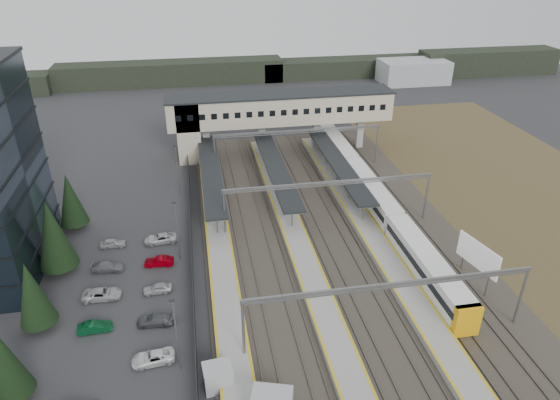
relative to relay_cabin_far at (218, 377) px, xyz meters
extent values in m
plane|color=#2B2B2D|center=(4.65, 10.73, -1.16)|extent=(220.00, 220.00, 0.00)
cylinder|color=black|center=(-17.35, 1.73, -0.56)|extent=(0.44, 0.44, 1.20)
cone|color=black|center=(-17.35, 1.73, 3.24)|extent=(3.54, 3.54, 6.80)
cylinder|color=black|center=(-17.35, 10.73, -0.56)|extent=(0.44, 0.44, 1.20)
cone|color=black|center=(-17.35, 10.73, 3.34)|extent=(3.64, 3.64, 7.00)
cylinder|color=black|center=(-17.35, 20.73, -0.56)|extent=(0.44, 0.44, 1.20)
cone|color=black|center=(-17.35, 20.73, 4.09)|extent=(4.42, 4.42, 8.50)
cylinder|color=black|center=(-17.35, 30.73, -0.56)|extent=(0.44, 0.44, 1.20)
cone|color=black|center=(-17.35, 30.73, 3.44)|extent=(3.74, 3.74, 7.20)
imported|color=#084120|center=(-11.85, 9.23, -0.60)|extent=(3.46, 1.38, 1.12)
imported|color=#B9B9B9|center=(-11.85, 14.53, -0.57)|extent=(4.31, 2.13, 1.17)
imported|color=slate|center=(-11.85, 19.83, -0.59)|extent=(4.00, 1.94, 1.12)
imported|color=#A1A1A4|center=(-11.85, 25.13, -0.60)|extent=(3.26, 1.32, 1.11)
imported|color=white|center=(-5.85, 3.93, -0.60)|extent=(4.19, 2.25, 1.12)
imported|color=#4B4D51|center=(-5.85, 9.23, -0.60)|extent=(3.95, 1.88, 1.11)
imported|color=#A9A9AD|center=(-5.85, 14.53, -0.60)|extent=(3.32, 1.50, 1.10)
imported|color=#86000B|center=(-5.85, 19.83, -0.58)|extent=(3.60, 1.52, 1.16)
imported|color=silver|center=(-5.85, 25.13, -0.57)|extent=(4.38, 2.27, 1.18)
cylinder|color=slate|center=(-3.35, 2.73, 2.84)|extent=(0.16, 0.16, 8.00)
cube|color=black|center=(-3.35, 2.73, 6.84)|extent=(0.50, 0.25, 0.15)
cylinder|color=slate|center=(-3.35, 20.73, 2.84)|extent=(0.16, 0.16, 8.00)
cube|color=black|center=(-3.35, 20.73, 6.84)|extent=(0.50, 0.25, 0.15)
cylinder|color=slate|center=(-3.35, 38.73, 2.84)|extent=(0.16, 0.16, 8.00)
cube|color=black|center=(-3.35, 38.73, 6.84)|extent=(0.50, 0.25, 0.15)
cube|color=#26282B|center=(-1.85, 15.73, -0.16)|extent=(0.08, 90.00, 2.00)
cube|color=#A5A8AB|center=(0.00, 0.00, 0.00)|extent=(2.74, 2.37, 2.31)
cube|color=#38342A|center=(16.65, 15.73, -1.06)|extent=(34.00, 90.00, 0.20)
cube|color=#59544C|center=(3.93, 15.73, -0.88)|extent=(0.08, 90.00, 0.14)
cube|color=#59544C|center=(5.37, 15.73, -0.88)|extent=(0.08, 90.00, 0.14)
cube|color=#59544C|center=(7.93, 15.73, -0.88)|extent=(0.08, 90.00, 0.14)
cube|color=#59544C|center=(9.37, 15.73, -0.88)|extent=(0.08, 90.00, 0.14)
cube|color=#59544C|center=(13.93, 15.73, -0.88)|extent=(0.08, 90.00, 0.14)
cube|color=#59544C|center=(15.37, 15.73, -0.88)|extent=(0.08, 90.00, 0.14)
cube|color=#59544C|center=(17.93, 15.73, -0.88)|extent=(0.08, 90.00, 0.14)
cube|color=#59544C|center=(19.37, 15.73, -0.88)|extent=(0.08, 90.00, 0.14)
cube|color=#59544C|center=(23.93, 15.73, -0.88)|extent=(0.08, 90.00, 0.14)
cube|color=#59544C|center=(25.37, 15.73, -0.88)|extent=(0.08, 90.00, 0.14)
cube|color=#59544C|center=(27.93, 15.73, -0.88)|extent=(0.08, 90.00, 0.14)
cube|color=#59544C|center=(29.37, 15.73, -0.88)|extent=(0.08, 90.00, 0.14)
cube|color=#9C9C96|center=(1.65, 15.73, -0.71)|extent=(3.20, 82.00, 0.90)
cube|color=gold|center=(0.20, 15.73, -0.25)|extent=(0.25, 82.00, 0.02)
cube|color=gold|center=(3.10, 15.73, -0.25)|extent=(0.25, 82.00, 0.02)
cube|color=#9C9C96|center=(11.65, 15.73, -0.71)|extent=(3.20, 82.00, 0.90)
cube|color=gold|center=(10.20, 15.73, -0.25)|extent=(0.25, 82.00, 0.02)
cube|color=gold|center=(13.10, 15.73, -0.25)|extent=(0.25, 82.00, 0.02)
cube|color=#9C9C96|center=(21.65, 15.73, -0.71)|extent=(3.20, 82.00, 0.90)
cube|color=gold|center=(20.20, 15.73, -0.25)|extent=(0.25, 82.00, 0.02)
cube|color=gold|center=(23.10, 15.73, -0.25)|extent=(0.25, 82.00, 0.02)
cube|color=black|center=(1.65, 37.73, 2.84)|extent=(3.00, 30.00, 0.25)
cube|color=slate|center=(1.65, 37.73, 2.69)|extent=(3.10, 30.00, 0.12)
cylinder|color=slate|center=(1.65, 24.73, 1.24)|extent=(0.20, 0.20, 3.10)
cylinder|color=slate|center=(1.65, 31.23, 1.24)|extent=(0.20, 0.20, 3.10)
cylinder|color=slate|center=(1.65, 37.73, 1.24)|extent=(0.20, 0.20, 3.10)
cylinder|color=slate|center=(1.65, 44.23, 1.24)|extent=(0.20, 0.20, 3.10)
cylinder|color=slate|center=(1.65, 50.73, 1.24)|extent=(0.20, 0.20, 3.10)
cube|color=black|center=(11.65, 37.73, 2.84)|extent=(3.00, 30.00, 0.25)
cube|color=slate|center=(11.65, 37.73, 2.69)|extent=(3.10, 30.00, 0.12)
cylinder|color=slate|center=(11.65, 24.73, 1.24)|extent=(0.20, 0.20, 3.10)
cylinder|color=slate|center=(11.65, 31.23, 1.24)|extent=(0.20, 0.20, 3.10)
cylinder|color=slate|center=(11.65, 37.73, 1.24)|extent=(0.20, 0.20, 3.10)
cylinder|color=slate|center=(11.65, 44.23, 1.24)|extent=(0.20, 0.20, 3.10)
cylinder|color=slate|center=(11.65, 50.73, 1.24)|extent=(0.20, 0.20, 3.10)
cube|color=black|center=(21.65, 37.73, 2.84)|extent=(3.00, 30.00, 0.25)
cube|color=slate|center=(21.65, 37.73, 2.69)|extent=(3.10, 30.00, 0.12)
cylinder|color=slate|center=(21.65, 24.73, 1.24)|extent=(0.20, 0.20, 3.10)
cylinder|color=slate|center=(21.65, 31.23, 1.24)|extent=(0.20, 0.20, 3.10)
cylinder|color=slate|center=(21.65, 37.73, 1.24)|extent=(0.20, 0.20, 3.10)
cylinder|color=slate|center=(21.65, 44.23, 1.24)|extent=(0.20, 0.20, 3.10)
cylinder|color=slate|center=(21.65, 50.73, 1.24)|extent=(0.20, 0.20, 3.10)
cube|color=#BFB297|center=(15.15, 52.73, 7.34)|extent=(40.00, 6.00, 5.00)
cube|color=black|center=(15.15, 52.73, 9.89)|extent=(40.40, 6.40, 0.30)
cube|color=#BFB297|center=(-1.35, 52.73, 4.34)|extent=(4.00, 6.00, 11.00)
cube|color=black|center=(-2.85, 49.71, 7.44)|extent=(1.00, 0.06, 1.00)
cube|color=black|center=(-0.85, 49.71, 7.44)|extent=(1.00, 0.06, 1.00)
cube|color=black|center=(1.15, 49.71, 7.44)|extent=(1.00, 0.06, 1.00)
cube|color=black|center=(3.15, 49.71, 7.44)|extent=(1.00, 0.06, 1.00)
cube|color=black|center=(5.15, 49.71, 7.44)|extent=(1.00, 0.06, 1.00)
cube|color=black|center=(7.15, 49.71, 7.44)|extent=(1.00, 0.06, 1.00)
cube|color=black|center=(9.15, 49.71, 7.44)|extent=(1.00, 0.06, 1.00)
cube|color=black|center=(11.15, 49.71, 7.44)|extent=(1.00, 0.06, 1.00)
cube|color=black|center=(13.15, 49.71, 7.44)|extent=(1.00, 0.06, 1.00)
cube|color=black|center=(15.15, 49.71, 7.44)|extent=(1.00, 0.06, 1.00)
cube|color=black|center=(17.15, 49.71, 7.44)|extent=(1.00, 0.06, 1.00)
cube|color=black|center=(19.15, 49.71, 7.44)|extent=(1.00, 0.06, 1.00)
cube|color=black|center=(21.15, 49.71, 7.44)|extent=(1.00, 0.06, 1.00)
cube|color=black|center=(23.15, 49.71, 7.44)|extent=(1.00, 0.06, 1.00)
cube|color=black|center=(25.15, 49.71, 7.44)|extent=(1.00, 0.06, 1.00)
cube|color=black|center=(27.15, 49.71, 7.44)|extent=(1.00, 0.06, 1.00)
cube|color=black|center=(29.15, 49.71, 7.44)|extent=(1.00, 0.06, 1.00)
cube|color=black|center=(31.15, 49.71, 7.44)|extent=(1.00, 0.06, 1.00)
cube|color=black|center=(33.15, 49.71, 7.44)|extent=(1.00, 0.06, 1.00)
cube|color=#9C9C96|center=(0.15, 52.73, 1.84)|extent=(1.20, 1.60, 6.00)
cube|color=#9C9C96|center=(1.65, 52.73, 1.84)|extent=(1.20, 1.60, 6.00)
cube|color=#9C9C96|center=(11.65, 52.73, 1.84)|extent=(1.20, 1.60, 6.00)
cube|color=#9C9C96|center=(21.65, 52.73, 1.84)|extent=(1.20, 1.60, 6.00)
cube|color=#9C9C96|center=(30.15, 52.73, 1.84)|extent=(1.20, 1.60, 6.00)
cylinder|color=slate|center=(2.65, 2.73, 2.34)|extent=(0.28, 0.28, 7.00)
cylinder|color=slate|center=(30.65, 2.73, 2.34)|extent=(0.28, 0.28, 7.00)
cube|color=slate|center=(16.65, 2.73, 5.84)|extent=(28.40, 0.25, 0.35)
cube|color=slate|center=(16.65, 2.73, 5.44)|extent=(28.40, 0.12, 0.12)
cylinder|color=slate|center=(2.65, 24.73, 2.34)|extent=(0.28, 0.28, 7.00)
cylinder|color=slate|center=(30.65, 24.73, 2.34)|extent=(0.28, 0.28, 7.00)
cube|color=slate|center=(16.65, 24.73, 5.84)|extent=(28.40, 0.25, 0.35)
cube|color=slate|center=(16.65, 24.73, 5.44)|extent=(28.40, 0.12, 0.12)
cylinder|color=slate|center=(2.65, 44.73, 2.34)|extent=(0.28, 0.28, 7.00)
cylinder|color=slate|center=(30.65, 44.73, 2.34)|extent=(0.28, 0.28, 7.00)
cube|color=slate|center=(16.65, 44.73, 5.84)|extent=(28.40, 0.25, 0.35)
cube|color=slate|center=(16.65, 44.73, 5.44)|extent=(28.40, 0.12, 0.12)
cube|color=white|center=(24.65, 11.16, 0.85)|extent=(2.68, 18.53, 3.44)
cube|color=black|center=(24.65, 11.16, 1.23)|extent=(2.74, 17.93, 0.86)
cube|color=slate|center=(24.65, 11.16, -0.63)|extent=(2.30, 17.13, 0.48)
cube|color=white|center=(24.65, 30.29, 0.85)|extent=(2.68, 18.53, 3.44)
cube|color=black|center=(24.65, 30.29, 1.23)|extent=(2.74, 17.93, 0.86)
cube|color=slate|center=(24.65, 30.29, -0.63)|extent=(2.30, 17.13, 0.48)
cube|color=white|center=(24.65, 49.42, 0.85)|extent=(2.68, 18.53, 3.44)
cube|color=black|center=(24.65, 49.42, 1.23)|extent=(2.74, 17.93, 0.86)
cube|color=slate|center=(24.65, 49.42, -0.63)|extent=(2.30, 17.13, 0.48)
cube|color=#EBA30E|center=(24.65, 1.99, 0.85)|extent=(2.70, 0.90, 3.44)
cylinder|color=slate|center=(30.00, 7.25, 0.52)|extent=(0.20, 0.20, 3.36)
cylinder|color=slate|center=(30.00, 12.55, 0.52)|extent=(0.20, 0.20, 3.36)
cube|color=silver|center=(30.00, 9.90, 2.68)|extent=(1.58, 6.17, 3.15)
cube|color=black|center=(-5.35, 105.73, 1.84)|extent=(60.00, 8.00, 6.00)
cube|color=black|center=(44.65, 105.73, 1.34)|extent=(50.00, 8.00, 5.00)
cube|color=black|center=(84.65, 100.73, 2.34)|extent=(40.00, 8.00, 7.00)
cube|color=#A5A8AB|center=(59.65, 95.73, 1.84)|extent=(18.00, 10.00, 6.00)
camera|label=1|loc=(-0.18, -32.05, 34.41)|focal=32.00mm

